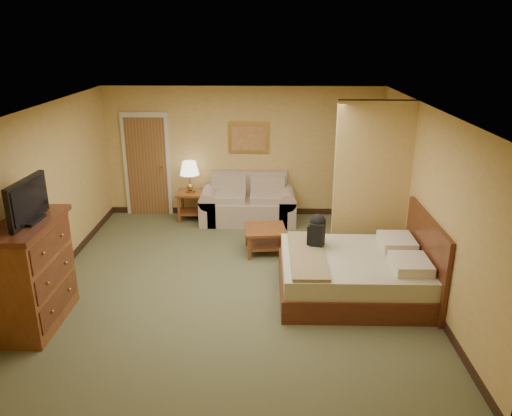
{
  "coord_description": "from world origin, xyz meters",
  "views": [
    {
      "loc": [
        0.48,
        -6.76,
        3.56
      ],
      "look_at": [
        0.31,
        0.6,
        0.97
      ],
      "focal_mm": 35.0,
      "sensor_mm": 36.0,
      "label": 1
    }
  ],
  "objects_px": {
    "loveseat": "(248,206)",
    "bed": "(360,273)",
    "dresser": "(31,273)",
    "coffee_table": "(265,235)"
  },
  "relations": [
    {
      "from": "loveseat",
      "to": "bed",
      "type": "height_order",
      "value": "bed"
    },
    {
      "from": "loveseat",
      "to": "bed",
      "type": "bearing_deg",
      "value": -59.56
    },
    {
      "from": "loveseat",
      "to": "dresser",
      "type": "bearing_deg",
      "value": -124.31
    },
    {
      "from": "loveseat",
      "to": "bed",
      "type": "xyz_separation_m",
      "value": [
        1.71,
        -2.91,
        0.01
      ]
    },
    {
      "from": "dresser",
      "to": "bed",
      "type": "height_order",
      "value": "dresser"
    },
    {
      "from": "dresser",
      "to": "bed",
      "type": "xyz_separation_m",
      "value": [
        4.29,
        0.88,
        -0.39
      ]
    },
    {
      "from": "loveseat",
      "to": "coffee_table",
      "type": "height_order",
      "value": "loveseat"
    },
    {
      "from": "dresser",
      "to": "coffee_table",
      "type": "bearing_deg",
      "value": 38.06
    },
    {
      "from": "bed",
      "to": "loveseat",
      "type": "bearing_deg",
      "value": 120.44
    },
    {
      "from": "loveseat",
      "to": "dresser",
      "type": "xyz_separation_m",
      "value": [
        -2.58,
        -3.78,
        0.4
      ]
    }
  ]
}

